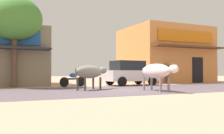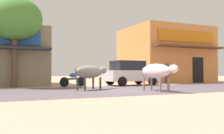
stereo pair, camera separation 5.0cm
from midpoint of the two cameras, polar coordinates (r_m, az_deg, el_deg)
ground at (r=12.46m, az=2.21°, el=-5.28°), size 80.00×80.00×0.00m
asphalt_road at (r=12.46m, az=2.21°, el=-5.27°), size 72.00×6.17×0.00m
storefront_right_club at (r=23.16m, az=12.08°, el=2.64°), size 6.90×6.82×4.83m
roadside_tree at (r=15.61m, az=-21.44°, el=10.23°), size 3.14×3.14×5.25m
parked_hatchback_car at (r=16.70m, az=4.26°, el=-1.34°), size 3.71×2.01×1.64m
parked_motorcycle at (r=15.33m, az=-8.83°, el=-2.75°), size 1.72×0.63×1.04m
cow_near_brown at (r=12.49m, az=-4.96°, el=-1.18°), size 2.35×1.80×1.23m
cow_far_dark at (r=11.68m, az=10.32°, el=-0.98°), size 0.66×2.69×1.28m
pedestrian_by_shop at (r=19.40m, az=12.76°, el=-1.01°), size 0.46×0.61×1.60m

